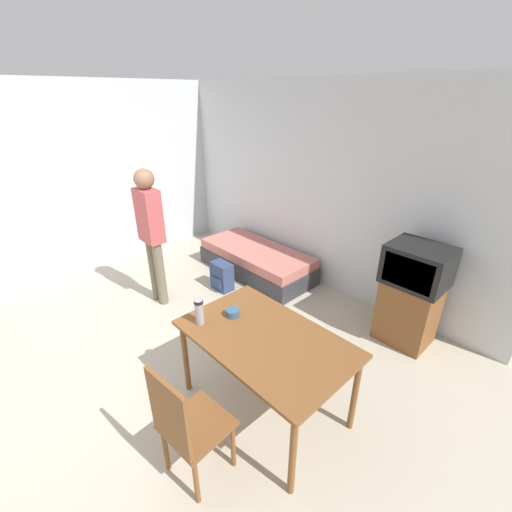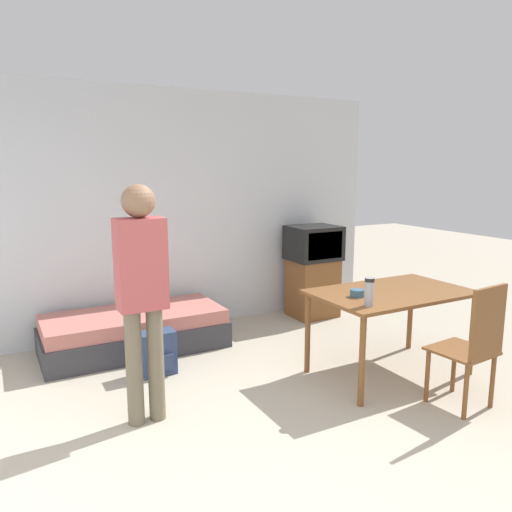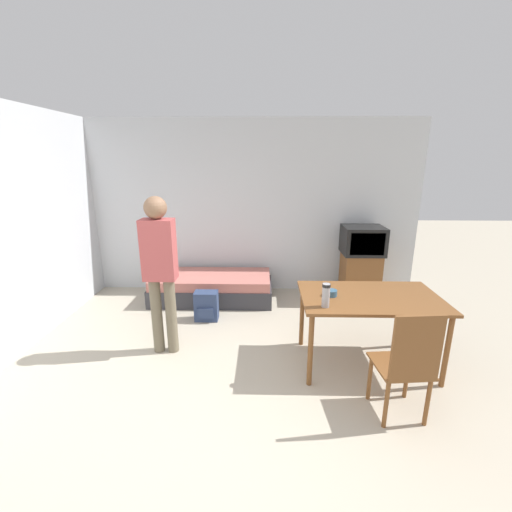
# 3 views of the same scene
# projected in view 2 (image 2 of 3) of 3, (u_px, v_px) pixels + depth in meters

# --- Properties ---
(ground_plane) EXTENTS (20.00, 20.00, 0.00)m
(ground_plane) POSITION_uv_depth(u_px,v_px,m) (339.00, 497.00, 2.85)
(ground_plane) COLOR #B2A893
(wall_back) EXTENTS (5.64, 0.06, 2.70)m
(wall_back) POSITION_uv_depth(u_px,v_px,m) (154.00, 213.00, 5.51)
(wall_back) COLOR silver
(wall_back) RESTS_ON ground_plane
(daybed) EXTENTS (1.82, 0.80, 0.40)m
(daybed) POSITION_uv_depth(u_px,v_px,m) (135.00, 331.00, 5.09)
(daybed) COLOR #333338
(daybed) RESTS_ON ground_plane
(tv) EXTENTS (0.60, 0.50, 1.14)m
(tv) POSITION_uv_depth(u_px,v_px,m) (313.00, 269.00, 6.18)
(tv) COLOR brown
(tv) RESTS_ON ground_plane
(dining_table) EXTENTS (1.39, 0.86, 0.77)m
(dining_table) POSITION_uv_depth(u_px,v_px,m) (391.00, 300.00, 4.43)
(dining_table) COLOR brown
(dining_table) RESTS_ON ground_plane
(wooden_chair) EXTENTS (0.46, 0.46, 1.00)m
(wooden_chair) POSITION_uv_depth(u_px,v_px,m) (475.00, 342.00, 3.77)
(wooden_chair) COLOR brown
(wooden_chair) RESTS_ON ground_plane
(person_standing) EXTENTS (0.34, 0.23, 1.74)m
(person_standing) POSITION_uv_depth(u_px,v_px,m) (142.00, 286.00, 3.52)
(person_standing) COLOR #6B604C
(person_standing) RESTS_ON ground_plane
(thermos_flask) EXTENTS (0.08, 0.08, 0.23)m
(thermos_flask) POSITION_uv_depth(u_px,v_px,m) (369.00, 290.00, 3.92)
(thermos_flask) COLOR #99999E
(thermos_flask) RESTS_ON dining_table
(mate_bowl) EXTENTS (0.12, 0.12, 0.06)m
(mate_bowl) POSITION_uv_depth(u_px,v_px,m) (357.00, 293.00, 4.21)
(mate_bowl) COLOR #335670
(mate_bowl) RESTS_ON dining_table
(backpack) EXTENTS (0.31, 0.22, 0.40)m
(backpack) POSITION_uv_depth(u_px,v_px,m) (158.00, 353.00, 4.50)
(backpack) COLOR navy
(backpack) RESTS_ON ground_plane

